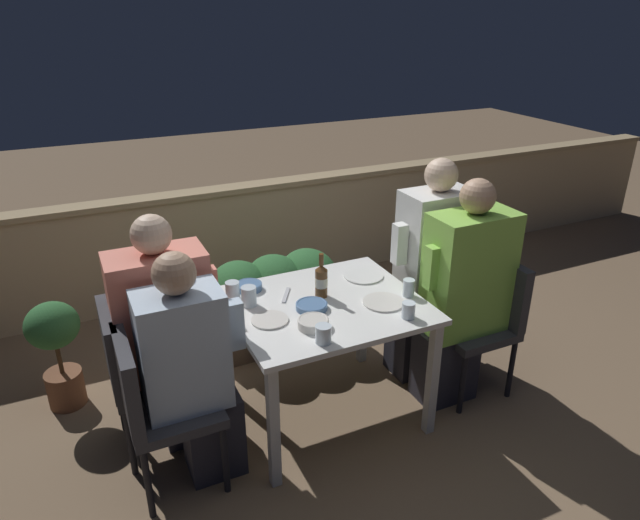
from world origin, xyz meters
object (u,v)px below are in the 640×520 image
Objects in this scene: chair_left_far at (135,366)px; chair_right_far at (451,291)px; chair_left_near at (153,399)px; beer_bottle at (321,280)px; person_white_polo at (429,270)px; potted_plant at (56,345)px; chair_right_near at (485,312)px; person_coral_top at (171,335)px; person_green_blouse at (462,295)px; person_blue_shirt at (193,370)px.

chair_right_far is (1.92, -0.01, 0.00)m from chair_left_far.
beer_bottle is at bearing 13.25° from chair_left_near.
person_white_polo is 2.19m from potted_plant.
beer_bottle is (0.99, -0.08, 0.31)m from chair_left_far.
beer_bottle is at bearing -25.30° from potted_plant.
beer_bottle reaches higher than chair_left_near.
chair_left_near is 1.25× the size of potted_plant.
chair_left_far is 1.96m from chair_right_near.
chair_right_far is at bearing -0.22° from person_coral_top.
chair_left_near is 1.03m from beer_bottle.
chair_right_near reaches higher than potted_plant.
beer_bottle is (-0.77, 0.23, 0.15)m from person_green_blouse.
chair_left_far is at bearing 170.05° from person_green_blouse.
person_coral_top is 1.54× the size of chair_right_near.
person_blue_shirt is at bearing -83.42° from person_coral_top.
person_green_blouse reaches higher than chair_left_near.
person_green_blouse reaches higher than person_blue_shirt.
person_green_blouse is at bearing -180.00° from chair_right_near.
chair_left_far is (-0.03, 0.31, 0.00)m from chair_left_near.
person_green_blouse is (1.56, -0.31, 0.03)m from person_coral_top.
chair_right_far is (1.73, -0.01, -0.13)m from person_coral_top.
person_blue_shirt is 0.31m from person_coral_top.
person_coral_top is 0.81m from potted_plant.
person_coral_top is 1.74m from chair_right_far.
person_white_polo is 5.54× the size of beer_bottle.
person_white_polo is at bearing 5.66° from beer_bottle.
chair_right_near is 1.03m from beer_bottle.
chair_left_far and chair_right_near have the same top height.
chair_left_near is at bearing -83.88° from chair_left_far.
chair_left_near and chair_right_far have the same top height.
chair_right_near is 0.62× the size of person_green_blouse.
person_blue_shirt reaches higher than potted_plant.
beer_bottle reaches higher than chair_left_far.
chair_left_far is 0.23m from person_coral_top.
chair_right_far is (1.89, 0.30, 0.00)m from chair_left_near.
chair_right_near is at bearing -9.96° from person_coral_top.
potted_plant is at bearing 122.90° from chair_left_far.
person_coral_top reaches higher than chair_left_near.
person_white_polo reaches higher than chair_right_near.
person_coral_top is 1.55m from person_white_polo.
chair_left_far is at bearing 175.31° from beer_bottle.
beer_bottle is at bearing 16.42° from person_blue_shirt.
chair_left_far reaches higher than potted_plant.
chair_right_far is at bearing 93.13° from chair_right_near.
person_green_blouse is (1.75, -0.31, 0.16)m from chair_left_far.
person_blue_shirt is 0.88× the size of person_white_polo.
person_blue_shirt is 0.39m from chair_left_far.
person_white_polo is (-0.20, 0.30, 0.18)m from chair_right_near.
beer_bottle reaches higher than chair_right_far.
potted_plant is at bearing 166.18° from chair_right_far.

